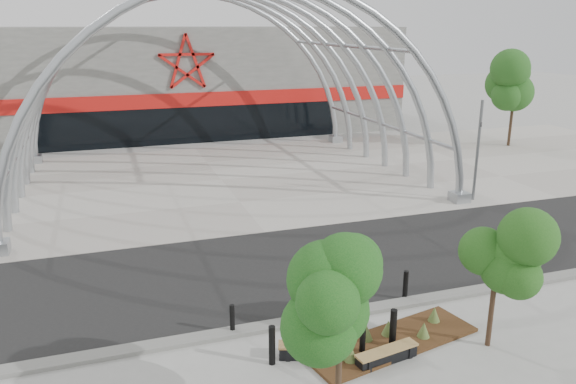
{
  "coord_description": "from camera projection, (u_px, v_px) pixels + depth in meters",
  "views": [
    {
      "loc": [
        -5.93,
        -13.7,
        8.19
      ],
      "look_at": [
        0.0,
        4.0,
        2.6
      ],
      "focal_mm": 35.0,
      "sensor_mm": 36.0,
      "label": 1
    }
  ],
  "objects": [
    {
      "name": "forecourt",
      "position": [
        221.0,
        180.0,
        30.67
      ],
      "size": [
        60.0,
        17.0,
        0.04
      ],
      "primitive_type": "cube",
      "color": "#A49E94",
      "rests_on": "ground"
    },
    {
      "name": "planting_bed",
      "position": [
        390.0,
        340.0,
        14.96
      ],
      "size": [
        5.13,
        2.5,
        0.52
      ],
      "color": "#301E0D",
      "rests_on": "ground"
    },
    {
      "name": "bollard_2",
      "position": [
        363.0,
        338.0,
        14.37
      ],
      "size": [
        0.15,
        0.15,
        0.96
      ],
      "primitive_type": "cylinder",
      "color": "black",
      "rests_on": "ground"
    },
    {
      "name": "signal_pole",
      "position": [
        478.0,
        149.0,
        26.48
      ],
      "size": [
        0.3,
        0.68,
        4.85
      ],
      "color": "slate",
      "rests_on": "ground"
    },
    {
      "name": "bg_tree_1",
      "position": [
        515.0,
        85.0,
        38.12
      ],
      "size": [
        2.7,
        2.7,
        5.91
      ],
      "color": "black",
      "rests_on": "ground"
    },
    {
      "name": "bollard_3",
      "position": [
        393.0,
        329.0,
        14.61
      ],
      "size": [
        0.18,
        0.18,
        1.13
      ],
      "primitive_type": "cylinder",
      "color": "black",
      "rests_on": "ground"
    },
    {
      "name": "street_tree_1",
      "position": [
        499.0,
        244.0,
        14.1
      ],
      "size": [
        1.7,
        1.7,
        4.01
      ],
      "color": "black",
      "rests_on": "ground"
    },
    {
      "name": "road",
      "position": [
        293.0,
        266.0,
        19.77
      ],
      "size": [
        140.0,
        7.0,
        0.02
      ],
      "primitive_type": "cube",
      "color": "black",
      "rests_on": "ground"
    },
    {
      "name": "ground",
      "position": [
        331.0,
        313.0,
        16.6
      ],
      "size": [
        140.0,
        140.0,
        0.0
      ],
      "primitive_type": "plane",
      "color": "#989893",
      "rests_on": "ground"
    },
    {
      "name": "street_tree_0",
      "position": [
        341.0,
        298.0,
        11.16
      ],
      "size": [
        1.81,
        1.81,
        4.12
      ],
      "color": "#2F2115",
      "rests_on": "ground"
    },
    {
      "name": "bollard_1",
      "position": [
        232.0,
        319.0,
        15.38
      ],
      "size": [
        0.14,
        0.14,
        0.86
      ],
      "primitive_type": "cylinder",
      "color": "black",
      "rests_on": "ground"
    },
    {
      "name": "bollard_0",
      "position": [
        272.0,
        345.0,
        13.96
      ],
      "size": [
        0.17,
        0.17,
        1.05
      ],
      "primitive_type": "cylinder",
      "color": "black",
      "rests_on": "ground"
    },
    {
      "name": "bollard_4",
      "position": [
        405.0,
        285.0,
        17.27
      ],
      "size": [
        0.15,
        0.15,
        0.95
      ],
      "primitive_type": "cylinder",
      "color": "black",
      "rests_on": "ground"
    },
    {
      "name": "vault_canopy",
      "position": [
        221.0,
        180.0,
        30.67
      ],
      "size": [
        20.8,
        15.8,
        20.36
      ],
      "color": "#A1A7AC",
      "rests_on": "ground"
    },
    {
      "name": "bench_0",
      "position": [
        315.0,
        351.0,
        14.31
      ],
      "size": [
        1.89,
        0.99,
        0.39
      ],
      "color": "black",
      "rests_on": "ground"
    },
    {
      "name": "bench_1",
      "position": [
        387.0,
        356.0,
        14.13
      ],
      "size": [
        1.79,
        0.67,
        0.37
      ],
      "color": "black",
      "rests_on": "ground"
    },
    {
      "name": "arena_building",
      "position": [
        174.0,
        78.0,
        45.83
      ],
      "size": [
        34.0,
        15.24,
        8.0
      ],
      "color": "slate",
      "rests_on": "ground"
    },
    {
      "name": "kerb",
      "position": [
        334.0,
        315.0,
        16.35
      ],
      "size": [
        60.0,
        0.5,
        0.12
      ],
      "primitive_type": "cube",
      "color": "slate",
      "rests_on": "ground"
    }
  ]
}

